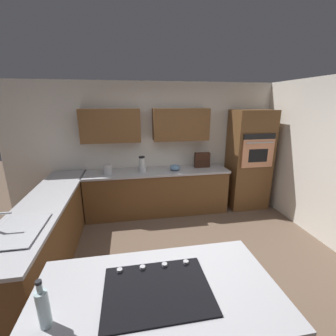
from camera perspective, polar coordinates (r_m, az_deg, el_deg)
The scene contains 16 objects.
ground_plane at distance 3.42m, azimuth 3.39°, elevation -23.84°, with size 14.00×14.00×0.00m, color brown.
wall_back at distance 4.69m, azimuth -2.88°, elevation 6.51°, with size 6.00×0.44×2.60m.
wall_left at distance 4.29m, azimuth 36.38°, elevation 0.90°, with size 0.10×4.00×2.60m, color white.
lower_cabinets_back at distance 4.65m, azimuth -2.65°, elevation -6.20°, with size 2.80×0.60×0.86m, color brown.
countertop_back at distance 4.49m, azimuth -2.72°, elevation -0.89°, with size 2.84×0.64×0.04m, color #B2B2B7.
lower_cabinets_side at distance 3.75m, azimuth -27.88°, elevation -13.99°, with size 0.60×2.90×0.86m, color brown.
countertop_side at distance 3.56m, azimuth -28.83°, elevation -7.66°, with size 0.64×2.94×0.04m, color #B2B2B7.
island_top at distance 1.86m, azimuth -2.71°, elevation -28.97°, with size 1.77×0.94×0.04m, color #B2B2B7.
wall_oven at distance 5.07m, azimuth 19.71°, elevation 1.95°, with size 0.80×0.66×2.06m.
sink_unit at distance 2.91m, azimuth -33.78°, elevation -12.88°, with size 0.46×0.70×0.23m.
cooktop at distance 1.85m, azimuth -2.75°, elevation -28.25°, with size 0.76×0.56×0.03m.
blender at distance 4.39m, azimuth -6.57°, elevation 0.66°, with size 0.15×0.15×0.31m.
mixing_bowl at distance 4.49m, azimuth 1.77°, elevation 0.14°, with size 0.21×0.21×0.12m, color #668CB2.
spice_rack at distance 4.73m, azimuth 8.62°, elevation 2.01°, with size 0.31×0.11×0.31m.
kettle at distance 4.41m, azimuth -15.00°, elevation -0.30°, with size 0.17×0.17×0.18m, color #B7BABF.
oil_bottle at distance 1.73m, azimuth -28.96°, elevation -28.49°, with size 0.07×0.07×0.33m.
Camera 1 is at (0.64, 2.54, 2.20)m, focal length 24.14 mm.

